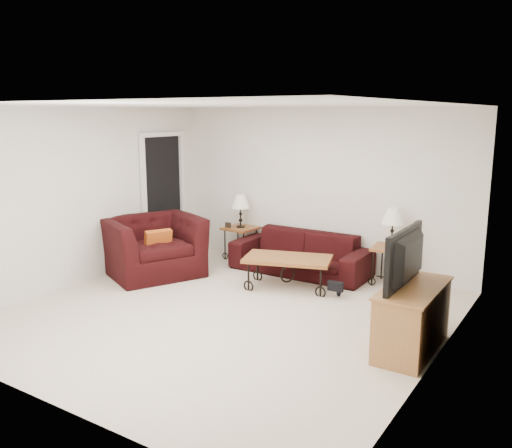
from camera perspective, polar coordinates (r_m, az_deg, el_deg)
The scene contains 20 objects.
ground at distance 6.70m, azimuth -3.28°, elevation -9.43°, with size 5.00×5.00×0.00m, color beige.
wall_back at distance 8.48m, azimuth 6.59°, elevation 3.72°, with size 5.00×0.02×2.50m, color white.
wall_front at distance 4.63m, azimuth -21.95°, elevation -3.70°, with size 5.00×0.02×2.50m, color white.
wall_left at distance 8.07m, azimuth -17.93°, elevation 2.83°, with size 0.02×5.00×2.50m, color white.
wall_right at distance 5.32m, azimuth 18.95°, elevation -1.58°, with size 0.02×5.00×2.50m, color white.
ceiling at distance 6.26m, azimuth -3.55°, elevation 12.46°, with size 5.00×5.00×0.00m, color white.
doorway at distance 9.21m, azimuth -9.80°, elevation 2.80°, with size 0.08×0.94×2.04m, color black.
sofa at distance 8.27m, azimuth 4.70°, elevation -3.09°, with size 2.13×0.83×0.62m, color black.
side_table_left at distance 9.04m, azimuth -1.63°, elevation -2.03°, with size 0.50×0.50×0.54m, color #9A6727.
side_table_right at distance 7.92m, azimuth 14.04°, elevation -4.31°, with size 0.51×0.51×0.56m, color #9A6727.
lamp_left at distance 8.93m, azimuth -1.65°, elevation 1.37°, with size 0.31×0.31×0.54m, color black, non-canonical shape.
lamp_right at distance 7.79m, azimuth 14.25°, elevation -0.37°, with size 0.32×0.32×0.56m, color black, non-canonical shape.
photo_frame_left at distance 8.93m, azimuth -2.98°, elevation -0.11°, with size 0.11×0.01×0.09m, color black.
photo_frame_right at distance 7.66m, azimuth 14.86°, elevation -2.39°, with size 0.11×0.01×0.09m, color black.
coffee_table at distance 7.57m, azimuth 3.37°, elevation -5.16°, with size 1.19×0.65×0.45m, color #9A6727.
armchair at distance 8.27m, azimuth -10.84°, elevation -2.34°, with size 1.35×1.18×0.88m, color black.
throw_pillow at distance 8.12m, azimuth -10.33°, elevation -2.00°, with size 0.40×0.10×0.40m, color #B34D17.
tv_stand at distance 5.83m, azimuth 16.23°, elevation -9.60°, with size 0.48×1.14×0.69m, color #A06E3B.
television at distance 5.64m, azimuth 16.40°, elevation -3.51°, with size 1.02×0.13×0.59m, color black.
backpack at distance 7.30m, azimuth 8.80°, elevation -6.03°, with size 0.32×0.25×0.42m, color black.
Camera 1 is at (3.69, -5.05, 2.41)m, focal length 37.75 mm.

